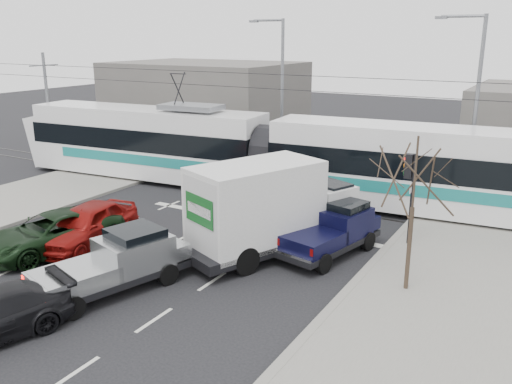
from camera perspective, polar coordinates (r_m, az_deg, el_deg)
The scene contains 15 objects.
ground at distance 19.63m, azimuth -8.77°, elevation -8.22°, with size 120.00×120.00×0.00m, color black.
sidewalk_right at distance 16.12m, azimuth 18.00°, elevation -14.35°, with size 6.00×60.00×0.15m, color gray.
rails at distance 27.59m, azimuth 4.27°, elevation -0.80°, with size 60.00×1.60×0.03m, color #33302D.
building_left at distance 44.19m, azimuth -5.33°, elevation 9.57°, with size 14.00×10.00×6.00m, color #66605C.
bare_tree at distance 17.27m, azimuth 16.37°, elevation 1.24°, with size 2.40×2.40×5.00m.
traffic_signal at distance 21.55m, azimuth 15.88°, elevation 1.30°, with size 0.44×0.44×3.60m.
street_lamp_near at distance 28.25m, azimuth 21.86°, elevation 9.08°, with size 2.38×0.25×9.00m.
street_lamp_far at distance 33.76m, azimuth 2.49°, elevation 11.19°, with size 2.38×0.25×9.00m.
catenary at distance 26.72m, azimuth 4.44°, elevation 7.17°, with size 60.00×0.20×7.00m.
tram at distance 28.12m, azimuth 1.29°, elevation 4.07°, with size 29.79×5.74×6.05m.
silver_pickup at distance 18.33m, azimuth -14.29°, elevation -7.12°, with size 3.21×5.58×1.92m.
box_truck at distance 20.40m, azimuth 1.40°, elevation -1.76°, with size 5.00×7.54×3.57m.
navy_pickup at distance 20.79m, azimuth 8.27°, elevation -3.94°, with size 2.65×4.86×1.94m.
green_car at distance 22.30m, azimuth -20.66°, elevation -4.02°, with size 2.47×5.36×1.49m, color black.
red_car at distance 22.52m, azimuth -17.36°, elevation -3.29°, with size 1.96×4.86×1.66m, color maroon.
Camera 1 is at (11.42, -13.80, 8.05)m, focal length 38.00 mm.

